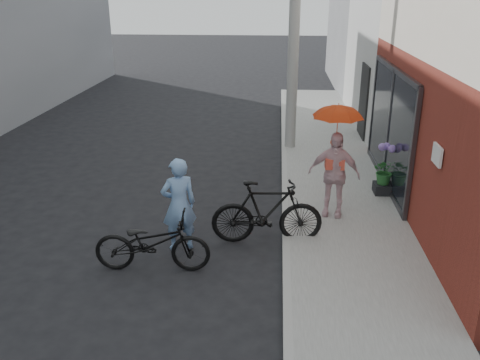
# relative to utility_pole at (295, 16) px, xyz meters

# --- Properties ---
(ground) EXTENTS (80.00, 80.00, 0.00)m
(ground) POSITION_rel_utility_pole_xyz_m (-1.10, -6.00, -3.50)
(ground) COLOR black
(ground) RESTS_ON ground
(sidewalk) EXTENTS (2.20, 24.00, 0.12)m
(sidewalk) POSITION_rel_utility_pole_xyz_m (1.00, -4.00, -3.44)
(sidewalk) COLOR gray
(sidewalk) RESTS_ON ground
(curb) EXTENTS (0.12, 24.00, 0.12)m
(curb) POSITION_rel_utility_pole_xyz_m (-0.16, -4.00, -3.44)
(curb) COLOR #9E9E99
(curb) RESTS_ON ground
(east_building_far) EXTENTS (8.00, 8.00, 7.00)m
(east_building_far) POSITION_rel_utility_pole_xyz_m (6.10, 10.00, 0.00)
(east_building_far) COLOR slate
(east_building_far) RESTS_ON ground
(utility_pole) EXTENTS (0.28, 0.28, 7.00)m
(utility_pole) POSITION_rel_utility_pole_xyz_m (0.00, 0.00, 0.00)
(utility_pole) COLOR #9E9E99
(utility_pole) RESTS_ON ground
(officer) EXTENTS (0.70, 0.60, 1.62)m
(officer) POSITION_rel_utility_pole_xyz_m (-1.96, -5.68, -2.69)
(officer) COLOR #7098C8
(officer) RESTS_ON ground
(bike_left) EXTENTS (1.83, 0.71, 0.95)m
(bike_left) POSITION_rel_utility_pole_xyz_m (-2.26, -6.40, -3.03)
(bike_left) COLOR black
(bike_left) RESTS_ON ground
(bike_right) EXTENTS (1.95, 0.69, 1.15)m
(bike_right) POSITION_rel_utility_pole_xyz_m (-0.50, -5.35, -2.93)
(bike_right) COLOR black
(bike_right) RESTS_ON ground
(kimono_woman) EXTENTS (1.01, 0.58, 1.62)m
(kimono_woman) POSITION_rel_utility_pole_xyz_m (0.71, -4.34, -2.57)
(kimono_woman) COLOR silver
(kimono_woman) RESTS_ON sidewalk
(parasol) EXTENTS (0.89, 0.89, 0.78)m
(parasol) POSITION_rel_utility_pole_xyz_m (0.71, -4.34, -1.37)
(parasol) COLOR #E34B1A
(parasol) RESTS_ON kimono_woman
(planter) EXTENTS (0.40, 0.40, 0.21)m
(planter) POSITION_rel_utility_pole_xyz_m (1.90, -3.20, -3.28)
(planter) COLOR black
(planter) RESTS_ON sidewalk
(potted_plant) EXTENTS (0.51, 0.44, 0.56)m
(potted_plant) POSITION_rel_utility_pole_xyz_m (1.90, -3.20, -2.89)
(potted_plant) COLOR #2A6A2F
(potted_plant) RESTS_ON planter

